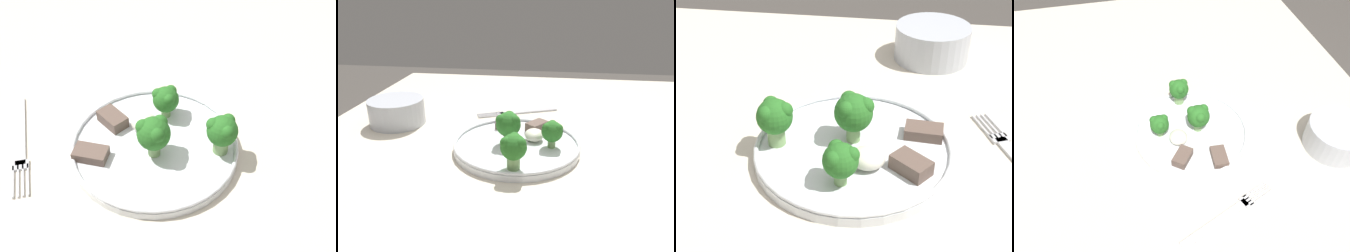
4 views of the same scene
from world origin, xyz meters
TOP-DOWN VIEW (x-y plane):
  - table at (0.00, 0.00)m, footprint 1.22×0.99m
  - dinner_plate at (0.04, 0.04)m, footprint 0.24×0.24m
  - fork at (0.24, 0.06)m, footprint 0.09×0.20m
  - cream_bowl at (0.13, 0.33)m, footprint 0.12×0.12m
  - broccoli_floret_near_rim_left at (0.03, -0.02)m, footprint 0.04×0.04m
  - broccoli_floret_center_left at (0.04, 0.06)m, footprint 0.05×0.05m
  - broccoli_floret_back_left at (-0.06, 0.04)m, footprint 0.05×0.04m
  - meat_slice_front_slice at (0.12, 0.08)m, footprint 0.05×0.03m
  - meat_slice_middle_slice at (0.11, 0.01)m, footprint 0.05×0.05m
  - sauce_dollop at (0.06, 0.01)m, footprint 0.04×0.04m

SIDE VIEW (x-z plane):
  - table at x=0.00m, z-range 0.28..1.05m
  - fork at x=0.24m, z-range 0.77..0.77m
  - dinner_plate at x=0.04m, z-range 0.77..0.79m
  - meat_slice_front_slice at x=0.12m, z-range 0.78..0.80m
  - meat_slice_middle_slice at x=0.11m, z-range 0.78..0.80m
  - sauce_dollop at x=0.06m, z-range 0.78..0.80m
  - cream_bowl at x=0.13m, z-range 0.77..0.83m
  - broccoli_floret_near_rim_left at x=0.03m, z-range 0.79..0.84m
  - broccoli_floret_back_left at x=-0.06m, z-range 0.79..0.85m
  - broccoli_floret_center_left at x=0.04m, z-range 0.79..0.85m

